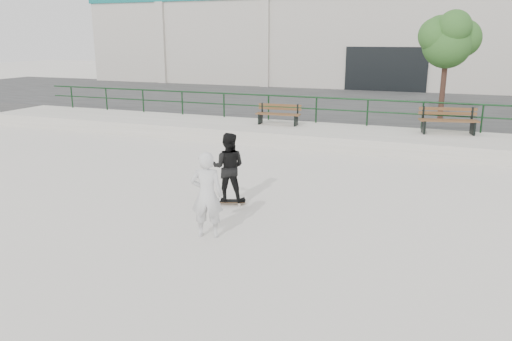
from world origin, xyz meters
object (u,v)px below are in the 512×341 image
at_px(standing_skater, 228,167).
at_px(skateboard, 229,201).
at_px(seated_skater, 207,195).
at_px(tree, 449,38).
at_px(bench_right, 448,121).
at_px(bench_left, 278,114).

bearing_deg(standing_skater, skateboard, 103.24).
distance_m(standing_skater, seated_skater, 1.97).
distance_m(tree, seated_skater, 14.57).
xyz_separation_m(bench_right, skateboard, (-4.64, -8.48, -0.88)).
distance_m(skateboard, seated_skater, 2.11).
height_order(tree, standing_skater, tree).
height_order(bench_right, tree, tree).
relative_size(tree, standing_skater, 2.69).
height_order(bench_right, standing_skater, standing_skater).
xyz_separation_m(bench_left, bench_right, (6.16, 0.36, 0.06)).
relative_size(bench_left, bench_right, 0.85).
distance_m(bench_right, skateboard, 9.70).
relative_size(tree, seated_skater, 2.53).
relative_size(bench_left, tree, 0.40).
height_order(bench_left, skateboard, bench_left).
bearing_deg(tree, bench_left, -147.87).
xyz_separation_m(standing_skater, seated_skater, (0.41, -1.92, -0.04)).
bearing_deg(bench_left, seated_skater, -82.53).
xyz_separation_m(bench_left, tree, (5.87, 3.69, 2.85)).
height_order(bench_left, seated_skater, seated_skater).
bearing_deg(standing_skater, tree, -123.56).
relative_size(standing_skater, seated_skater, 0.94).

